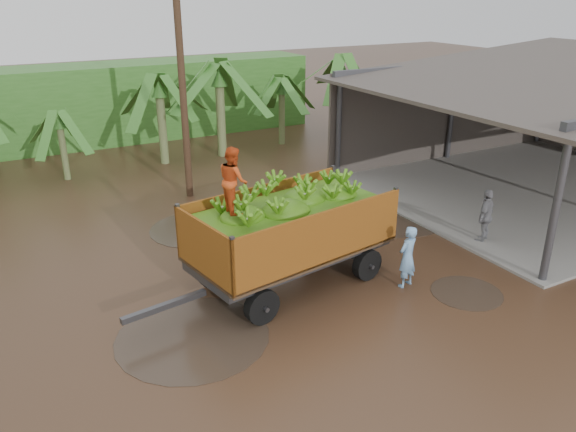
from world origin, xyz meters
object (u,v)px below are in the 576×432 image
object	(u,v)px
utility_pole	(182,78)
banana_trailer	(290,229)
man_blue	(407,257)
man_grey	(486,216)

from	to	relation	value
utility_pole	banana_trailer	bearing A→B (deg)	-89.72
man_blue	man_grey	size ratio (longest dim) A/B	0.98
man_blue	man_grey	bearing A→B (deg)	178.95
man_blue	man_grey	world-z (taller)	man_grey
utility_pole	man_grey	bearing A→B (deg)	-52.17
banana_trailer	man_blue	bearing A→B (deg)	-40.79
banana_trailer	utility_pole	bearing A→B (deg)	80.90
banana_trailer	utility_pole	world-z (taller)	utility_pole
banana_trailer	man_grey	xyz separation A→B (m)	(6.10, -0.56, -0.67)
banana_trailer	utility_pole	distance (m)	7.81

